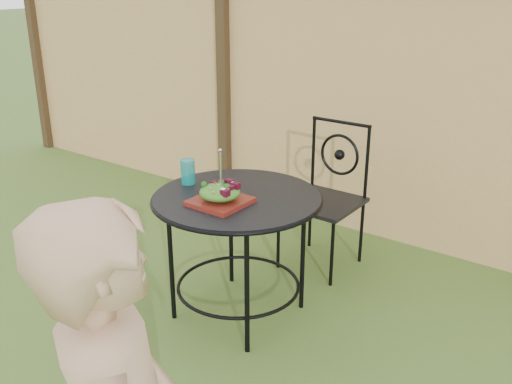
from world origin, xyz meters
TOP-DOWN VIEW (x-y plane):
  - fence at (-0.00, 2.19)m, footprint 8.00×0.12m
  - patio_table at (-0.06, 0.74)m, footprint 0.92×0.92m
  - patio_chair at (0.01, 1.59)m, footprint 0.46×0.46m
  - salad_plate at (-0.06, 0.60)m, footprint 0.27×0.27m
  - salad at (-0.06, 0.60)m, footprint 0.21×0.21m
  - fork at (-0.05, 0.60)m, footprint 0.01×0.01m
  - drinking_glass at (-0.41, 0.73)m, footprint 0.08×0.08m

SIDE VIEW (x-z plane):
  - patio_chair at x=0.01m, z-range 0.03..0.98m
  - patio_table at x=-0.06m, z-range 0.22..0.95m
  - salad_plate at x=-0.06m, z-range 0.72..0.75m
  - salad at x=-0.06m, z-range 0.75..0.83m
  - drinking_glass at x=-0.41m, z-range 0.72..0.86m
  - fork at x=-0.05m, z-range 0.83..1.01m
  - fence at x=0.00m, z-range 0.00..1.90m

